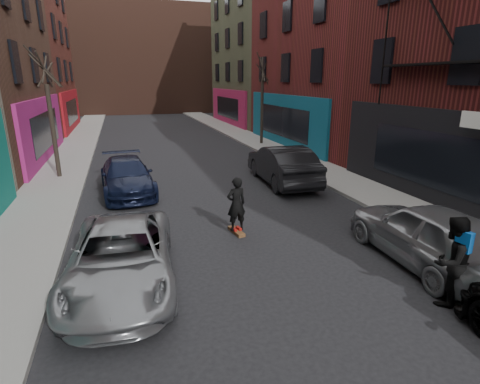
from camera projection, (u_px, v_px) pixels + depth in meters
sidewalk_left at (81, 140)px, 28.52m from camera, size 2.50×84.00×0.13m
sidewalk_right at (237, 133)px, 32.13m from camera, size 2.50×84.00×0.13m
buildings_right at (452, 8)px, 19.16m from camera, size 12.00×56.00×16.00m
building_far at (139, 60)px, 52.04m from camera, size 40.00×10.00×14.00m
tree_left_far at (49, 105)px, 16.62m from camera, size 2.00×2.00×6.50m
tree_right_far at (262, 94)px, 25.64m from camera, size 2.00×2.00×6.80m
parked_left_far at (121, 257)px, 8.36m from camera, size 2.69×5.09×1.37m
parked_left_end at (127, 176)px, 15.26m from camera, size 2.26×4.93×1.40m
parked_right_far at (429, 234)px, 9.28m from camera, size 2.12×4.81×1.61m
parked_right_end at (282, 164)px, 16.65m from camera, size 2.09×5.26×1.70m
skateboard at (236, 231)px, 11.38m from camera, size 0.33×0.82×0.10m
skateboarder at (236, 204)px, 11.12m from camera, size 0.65×0.48×1.65m
pedestrian at (451, 261)px, 7.57m from camera, size 1.04×0.87×1.91m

